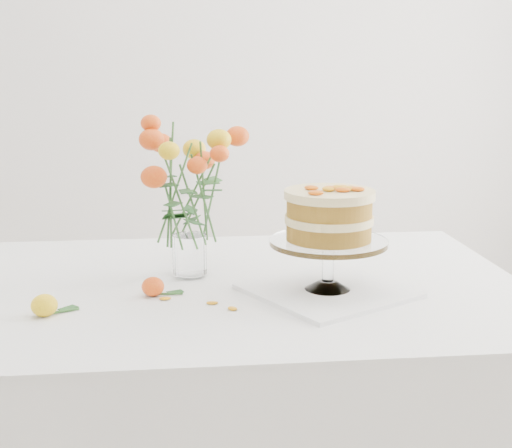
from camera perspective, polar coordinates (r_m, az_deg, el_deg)
The scene contains 9 objects.
table at distance 1.69m, azimuth -3.03°, elevation -7.45°, with size 1.43×0.93×0.76m.
napkin at distance 1.60m, azimuth 5.73°, elevation -5.35°, with size 0.31×0.31×0.01m, color white.
cake_stand at distance 1.56m, azimuth 5.86°, elevation 0.29°, with size 0.26×0.26×0.23m.
rose_vase at distance 1.67m, azimuth -5.47°, elevation 3.72°, with size 0.35×0.35×0.41m.
loose_rose_near at distance 1.51m, azimuth -16.56°, elevation -6.26°, with size 0.09×0.06×0.05m.
loose_rose_far at distance 1.58m, azimuth -8.23°, elevation -4.99°, with size 0.09×0.05×0.04m.
stray_petal_a at distance 1.56m, azimuth -7.28°, elevation -5.94°, with size 0.03×0.02×0.00m, color orange.
stray_petal_b at distance 1.52m, azimuth -3.52°, elevation -6.33°, with size 0.03×0.02×0.00m, color orange.
stray_petal_c at distance 1.49m, azimuth -1.90°, elevation -6.78°, with size 0.03×0.02×0.00m, color orange.
Camera 1 is at (-0.08, -1.58, 1.26)m, focal length 50.00 mm.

